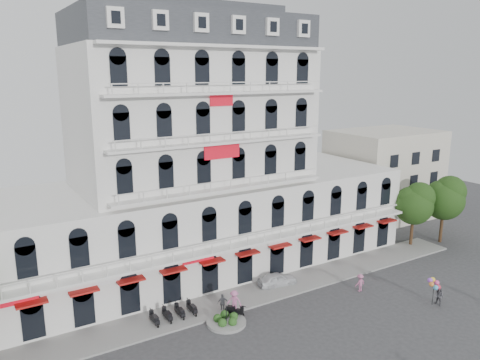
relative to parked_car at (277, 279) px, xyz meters
name	(u,v)px	position (x,y,z in m)	size (l,w,h in m)	color
ground	(303,350)	(-4.51, -9.50, -0.64)	(120.00, 120.00, 0.00)	#38383A
sidewalk	(239,299)	(-4.51, -0.50, -0.56)	(53.00, 4.00, 0.16)	gray
main_building	(193,172)	(-4.51, 8.50, 9.32)	(45.00, 15.00, 25.80)	silver
flank_building_east	(384,174)	(25.49, 10.50, 5.36)	(14.00, 10.00, 12.00)	beige
traffic_island	(226,321)	(-7.51, -3.50, -0.38)	(3.20, 3.20, 1.60)	gray
parked_scooter_row	(174,320)	(-10.86, -0.70, -0.64)	(4.40, 1.80, 1.10)	black
tree_east_inner	(415,202)	(19.54, 0.48, 4.57)	(4.40, 4.37, 7.57)	#382314
tree_east_outer	(445,197)	(23.54, -0.52, 4.91)	(4.65, 4.65, 8.05)	#382314
parked_car	(277,279)	(0.00, 0.00, 0.00)	(1.51, 3.76, 1.28)	silver
rider_center	(234,303)	(-6.39, -2.88, 0.62)	(1.35, 1.37, 2.37)	black
pedestrian_mid	(223,303)	(-6.75, -1.57, 0.14)	(0.91, 0.38, 1.56)	slate
pedestrian_right	(360,283)	(5.88, -4.87, 0.19)	(1.08, 0.62, 1.67)	#B9628D
balloon_vendor	(437,292)	(9.61, -10.25, 0.62)	(1.31, 1.25, 2.45)	#535259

